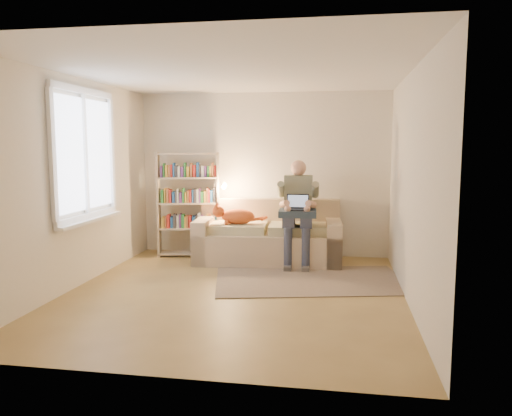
% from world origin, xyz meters
% --- Properties ---
extents(floor, '(4.50, 4.50, 0.00)m').
position_xyz_m(floor, '(0.00, 0.00, 0.00)').
color(floor, olive).
rests_on(floor, ground).
extents(ceiling, '(4.00, 4.50, 0.02)m').
position_xyz_m(ceiling, '(0.00, 0.00, 2.60)').
color(ceiling, white).
rests_on(ceiling, wall_back).
extents(wall_left, '(0.02, 4.50, 2.60)m').
position_xyz_m(wall_left, '(-2.00, 0.00, 1.30)').
color(wall_left, silver).
rests_on(wall_left, floor).
extents(wall_right, '(0.02, 4.50, 2.60)m').
position_xyz_m(wall_right, '(2.00, 0.00, 1.30)').
color(wall_right, silver).
rests_on(wall_right, floor).
extents(wall_back, '(4.00, 0.02, 2.60)m').
position_xyz_m(wall_back, '(0.00, 2.25, 1.30)').
color(wall_back, silver).
rests_on(wall_back, floor).
extents(wall_front, '(4.00, 0.02, 2.60)m').
position_xyz_m(wall_front, '(0.00, -2.25, 1.30)').
color(wall_front, silver).
rests_on(wall_front, floor).
extents(window, '(0.12, 1.52, 1.69)m').
position_xyz_m(window, '(-1.95, 0.20, 1.38)').
color(window, white).
rests_on(window, wall_left).
extents(sofa, '(2.23, 1.10, 0.93)m').
position_xyz_m(sofa, '(0.16, 1.75, 0.34)').
color(sofa, '#C3AB8A').
rests_on(sofa, floor).
extents(person, '(0.46, 0.70, 1.55)m').
position_xyz_m(person, '(0.62, 1.61, 0.87)').
color(person, gray).
rests_on(person, sofa).
extents(cat, '(0.77, 0.30, 0.28)m').
position_xyz_m(cat, '(-0.36, 1.58, 0.71)').
color(cat, orange).
rests_on(cat, sofa).
extents(blanket, '(0.56, 0.47, 0.09)m').
position_xyz_m(blanket, '(0.65, 1.46, 0.79)').
color(blanket, '#253341').
rests_on(blanket, person).
extents(laptop, '(0.34, 0.31, 0.26)m').
position_xyz_m(laptop, '(0.65, 1.48, 0.90)').
color(laptop, black).
rests_on(laptop, blanket).
extents(bookshelf, '(1.13, 0.45, 1.66)m').
position_xyz_m(bookshelf, '(-1.14, 1.90, 0.92)').
color(bookshelf, '#BAA88C').
rests_on(bookshelf, floor).
extents(rug, '(2.72, 1.95, 0.01)m').
position_xyz_m(rug, '(0.88, 0.69, 0.01)').
color(rug, '#7F6E5C').
rests_on(rug, floor).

